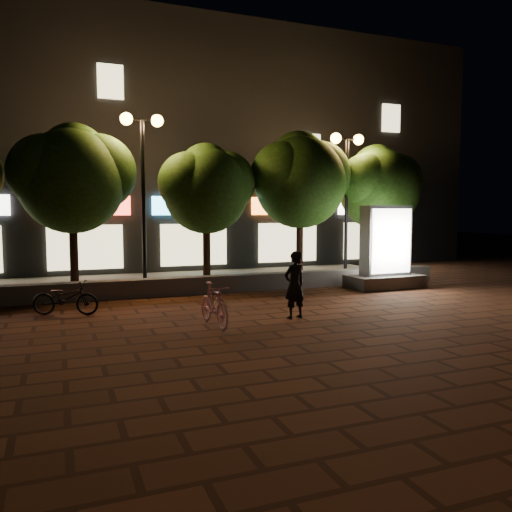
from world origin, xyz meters
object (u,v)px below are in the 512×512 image
scooter_pink (214,305)px  rider (295,285)px  tree_mid (207,185)px  street_lamp_right (347,168)px  scooter_parked (65,298)px  tree_left (73,175)px  street_lamp_left (143,156)px  tree_far_right (380,184)px  tree_right (301,177)px  ad_kiosk (385,255)px

scooter_pink → rider: (1.89, 0.08, 0.31)m
tree_mid → street_lamp_right: size_ratio=0.90×
tree_mid → scooter_parked: tree_mid is taller
tree_left → scooter_pink: tree_left is taller
tree_mid → street_lamp_left: size_ratio=0.87×
scooter_parked → tree_far_right: bearing=-51.7°
tree_far_right → scooter_pink: 10.22m
tree_mid → rider: tree_mid is taller
tree_far_right → street_lamp_right: street_lamp_right is taller
tree_left → street_lamp_right: size_ratio=0.98×
tree_left → street_lamp_right: bearing=-1.7°
rider → street_lamp_right: bearing=-145.0°
tree_left → street_lamp_left: street_lamp_left is taller
tree_mid → rider: 6.13m
street_lamp_left → scooter_pink: 6.51m
street_lamp_left → rider: bearing=-65.3°
tree_mid → tree_far_right: tree_far_right is taller
tree_right → ad_kiosk: bearing=-54.8°
tree_left → street_lamp_left: (1.95, -0.26, 0.58)m
street_lamp_left → street_lamp_right: size_ratio=1.04×
rider → tree_left: bearing=-66.3°
street_lamp_right → scooter_pink: 9.09m
tree_mid → ad_kiosk: 6.02m
street_lamp_left → scooter_parked: street_lamp_left is taller
street_lamp_left → ad_kiosk: bearing=-17.2°
tree_mid → scooter_pink: bearing=-104.7°
tree_far_right → scooter_pink: size_ratio=3.18×
tree_mid → street_lamp_right: street_lamp_right is taller
tree_left → tree_far_right: (10.50, -0.00, -0.08)m
street_lamp_right → scooter_pink: street_lamp_right is taller
tree_far_right → ad_kiosk: (-1.46, -2.46, -2.33)m
street_lamp_right → rider: (-4.55, -5.33, -3.14)m
tree_mid → scooter_pink: size_ratio=3.01×
tree_left → tree_right: 7.30m
tree_left → ad_kiosk: (9.04, -2.46, -2.41)m
street_lamp_left → rider: 6.72m
tree_mid → tree_right: size_ratio=0.89×
tree_far_right → tree_right: bearing=180.0°
street_lamp_right → tree_mid: bearing=177.0°
tree_mid → scooter_pink: (-1.49, -5.67, -2.77)m
street_lamp_right → tree_right: bearing=170.9°
tree_mid → tree_right: (3.31, 0.00, 0.35)m
street_lamp_left → ad_kiosk: (7.10, -2.20, -2.99)m
tree_right → scooter_parked: size_ratio=3.34×
street_lamp_left → scooter_parked: 5.29m
ad_kiosk → scooter_parked: bearing=-174.6°
street_lamp_right → scooter_parked: (-9.30, -3.09, -3.50)m
tree_far_right → street_lamp_right: bearing=-170.4°
rider → street_lamp_left: bearing=-79.8°
tree_left → street_lamp_right: (8.95, -0.26, 0.45)m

